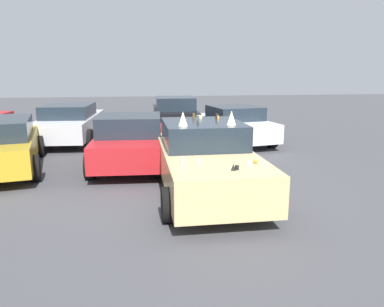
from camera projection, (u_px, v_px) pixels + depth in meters
The scene contains 6 objects.
ground_plane at pixel (206, 194), 8.01m from camera, with size 60.00×60.00×0.00m, color #47474C.
art_car_decorated at pixel (205, 159), 7.93m from camera, with size 4.45×2.10×1.79m.
parked_sedan_near_left at pixel (233, 125), 13.42m from camera, with size 4.26×2.56×1.34m.
parked_sedan_row_back_center at pixel (130, 141), 10.15m from camera, with size 3.98×2.18×1.43m.
parked_sedan_near_right at pixel (71, 122), 13.67m from camera, with size 4.67×2.21×1.38m.
parked_sedan_row_back_far at pixel (175, 114), 16.33m from camera, with size 4.17×2.07×1.46m.
Camera 1 is at (-7.50, 1.39, 2.61)m, focal length 34.89 mm.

